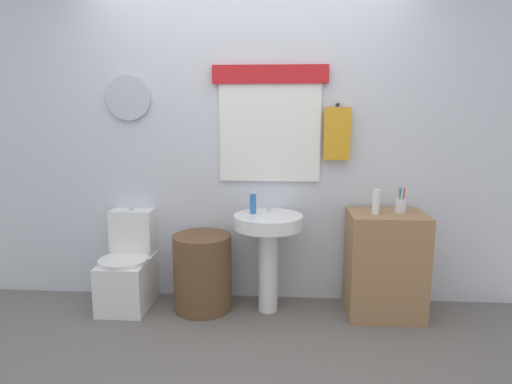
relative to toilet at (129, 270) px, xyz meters
name	(u,v)px	position (x,y,z in m)	size (l,w,h in m)	color
ground_plane	(234,372)	(0.95, -0.89, -0.29)	(8.00, 8.00, 0.00)	slate
back_wall	(249,141)	(0.95, 0.26, 1.02)	(4.40, 0.18, 2.60)	silver
toilet	(129,270)	(0.00, 0.00, 0.00)	(0.38, 0.51, 0.77)	white
laundry_hamper	(203,272)	(0.61, -0.04, 0.01)	(0.45, 0.45, 0.60)	brown
pedestal_sink	(268,239)	(1.12, -0.04, 0.29)	(0.53, 0.53, 0.77)	white
faucet	(269,205)	(1.12, 0.08, 0.53)	(0.03, 0.03, 0.10)	silver
wooden_cabinet	(385,264)	(2.00, -0.04, 0.11)	(0.56, 0.44, 0.79)	#9E754C
soap_bottle	(253,204)	(1.00, 0.01, 0.55)	(0.05, 0.05, 0.15)	#2D6BB7
lotion_bottle	(376,202)	(1.91, -0.08, 0.60)	(0.05, 0.05, 0.18)	white
toothbrush_cup	(401,205)	(2.10, -0.02, 0.56)	(0.08, 0.08, 0.19)	silver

